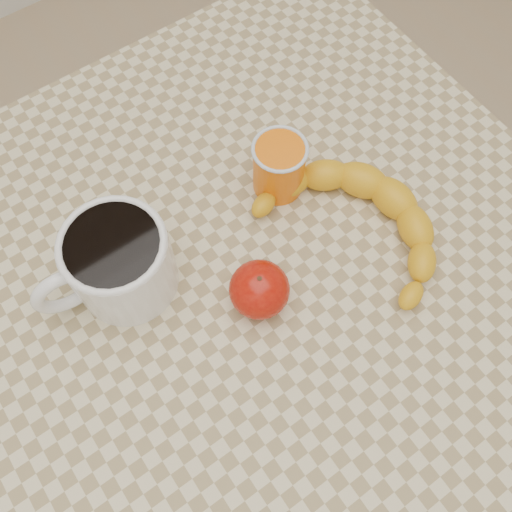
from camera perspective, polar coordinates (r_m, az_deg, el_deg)
ground at (r=1.41m, az=0.00°, el=-13.34°), size 3.00×3.00×0.00m
table at (r=0.77m, az=0.00°, el=-3.31°), size 0.80×0.80×0.75m
coffee_mug at (r=0.65m, az=-13.72°, el=-0.60°), size 0.17×0.13×0.10m
orange_juice_glass at (r=0.71m, az=2.31°, el=8.95°), size 0.07×0.07×0.08m
apple at (r=0.65m, az=0.34°, el=-3.37°), size 0.09×0.09×0.06m
banana at (r=0.71m, az=10.19°, el=3.16°), size 0.28×0.34×0.04m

